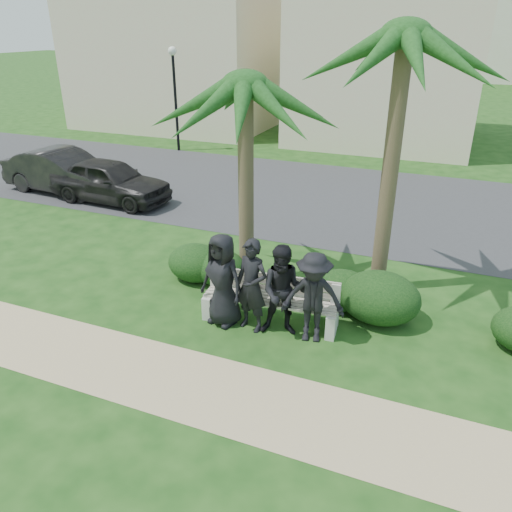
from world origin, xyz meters
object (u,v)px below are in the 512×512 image
Objects in this scene: man_a at (222,280)px; park_bench at (271,303)px; man_b at (252,286)px; car_a at (110,181)px; palm_right at (406,38)px; palm_left at (245,87)px; street_lamp at (174,81)px; man_c at (284,291)px; car_b at (64,172)px; man_d at (313,298)px.

park_bench is at bearing 35.64° from man_a.
car_a is (-6.91, 5.03, -0.21)m from man_b.
palm_right is 1.49× the size of car_a.
palm_left is (-1.11, 1.45, 3.67)m from park_bench.
man_b is at bearing -54.55° from street_lamp.
palm_left is at bearing -115.71° from car_a.
man_b reaches higher than park_bench.
man_a is 8.10m from car_a.
street_lamp reaches higher than man_b.
man_b is at bearing 14.37° from man_a.
man_b reaches higher than man_c.
car_b is (-8.05, 3.47, -3.37)m from palm_left.
street_lamp reaches higher than car_a.
palm_right is 11.93m from car_b.
street_lamp is 12.76m from palm_left.
man_d is 4.77m from palm_right.
man_c is at bearing -49.83° from palm_left.
man_b is (-0.25, -0.33, 0.49)m from park_bench.
palm_right is (1.64, 2.10, 4.52)m from park_bench.
man_b is 1.02× the size of man_c.
palm_right reaches higher than car_b.
park_bench is 4.10m from palm_left.
palm_left reaches higher than street_lamp.
street_lamp reaches higher than car_b.
park_bench is 1.49× the size of man_c.
palm_left is (-0.86, 1.78, 3.18)m from man_b.
man_c is 0.44× the size of car_a.
man_c is (1.16, 0.07, -0.03)m from man_a.
man_d is at bearing -107.88° from palm_right.
man_c reaches higher than car_a.
palm_left is 0.85× the size of palm_right.
palm_right reaches higher than street_lamp.
man_b is at bearing 171.29° from man_d.
man_d is 4.16m from palm_left.
park_bench is 1.45× the size of man_b.
car_a is at bearing 156.64° from man_b.
man_c reaches higher than man_d.
street_lamp is 14.80m from man_b.
park_bench is 10.40m from car_b.
palm_left is at bearing 112.45° from man_a.
street_lamp is 0.73× the size of palm_right.
car_b is (-0.41, -6.69, -2.24)m from street_lamp.
palm_left reaches higher than park_bench.
car_a is (-8.03, 4.97, -0.17)m from man_d.
street_lamp is 15.44m from man_d.
park_bench is at bearing 65.63° from man_b.
street_lamp is at bearing 121.49° from park_bench.
man_b is at bearing -64.10° from palm_left.
palm_right is (10.39, -9.52, 1.98)m from street_lamp.
man_a is (-0.82, -0.34, 0.50)m from park_bench.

